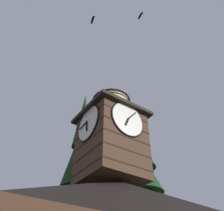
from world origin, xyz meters
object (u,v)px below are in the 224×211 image
Objects in this scene: clock_tower at (111,135)px; flying_bird_low at (93,19)px; pine_tree_behind at (75,211)px; flying_bird_high at (140,15)px.

flying_bird_low is at bearing 38.38° from clock_tower.
clock_tower is 6.43m from pine_tree_behind.
flying_bird_high is (0.53, 4.79, 8.44)m from clock_tower.
flying_bird_high reaches higher than clock_tower.
clock_tower is 0.44× the size of pine_tree_behind.
pine_tree_behind is 26.46× the size of flying_bird_low.
pine_tree_behind is 15.88m from flying_bird_high.
flying_bird_low is (4.03, 7.98, 11.28)m from pine_tree_behind.
clock_tower is 9.72m from flying_bird_high.
clock_tower is 12.38× the size of flying_bird_high.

